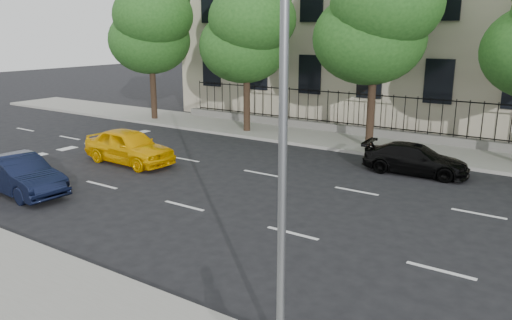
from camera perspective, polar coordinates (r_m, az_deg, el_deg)
The scene contains 12 objects.
ground at distance 12.11m, azimuth -1.84°, elevation -12.21°, with size 120.00×120.00×0.00m, color black.
far_sidewalk at distance 24.23m, azimuth 17.84°, elevation 1.06°, with size 60.00×4.00×0.15m, color gray.
lane_markings at distance 15.89m, azimuth 8.24°, elevation -5.63°, with size 49.60×4.62×0.01m, color silver, non-canonical shape.
crosswalk at distance 24.93m, azimuth -22.25°, elevation 0.87°, with size 0.50×12.10×0.01m, color silver, non-canonical shape.
iron_fence at distance 25.72m, azimuth 19.02°, elevation 3.03°, with size 30.00×0.50×2.20m.
street_light at distance 7.98m, azimuth 5.23°, elevation 12.28°, with size 0.25×3.32×8.05m.
tree_a at distance 31.41m, azimuth -11.80°, elevation 15.54°, with size 5.71×5.31×9.39m.
tree_b at distance 26.89m, azimuth -0.83°, elevation 15.43°, with size 5.53×5.12×8.97m.
tree_c at distance 23.64m, azimuth 13.88°, elevation 16.52°, with size 5.89×5.50×9.80m.
yellow_taxi at distance 21.64m, azimuth -14.30°, elevation 1.54°, with size 1.73×4.30×1.47m, color #FAB502.
navy_sedan at distance 18.89m, azimuth -25.41°, elevation -1.54°, with size 1.41×4.05×1.33m, color black.
black_sedan at distance 20.43m, azimuth 17.76°, elevation 0.10°, with size 1.64×4.03×1.17m, color black.
Camera 1 is at (6.33, -8.76, 5.47)m, focal length 35.00 mm.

